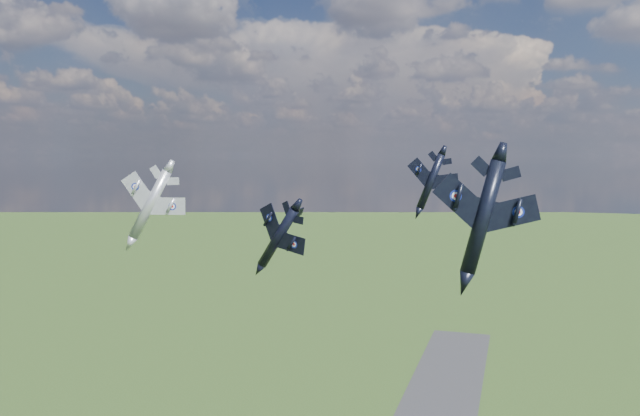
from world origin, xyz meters
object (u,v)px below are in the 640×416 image
(jet_lead_navy, at_px, (278,237))
(jet_high_navy, at_px, (431,181))
(jet_left_silver, at_px, (150,204))
(jet_right_navy, at_px, (483,217))

(jet_lead_navy, height_order, jet_high_navy, jet_high_navy)
(jet_left_silver, bearing_deg, jet_high_navy, 3.71)
(jet_right_navy, height_order, jet_left_silver, jet_right_navy)
(jet_high_navy, height_order, jet_left_silver, jet_high_navy)
(jet_high_navy, relative_size, jet_left_silver, 0.78)
(jet_left_silver, bearing_deg, jet_right_navy, -44.52)
(jet_right_navy, xyz_separation_m, jet_left_silver, (-51.30, 26.77, -2.07))
(jet_lead_navy, xyz_separation_m, jet_left_silver, (-23.47, 5.66, 3.50))
(jet_right_navy, distance_m, jet_left_silver, 57.90)
(jet_lead_navy, height_order, jet_left_silver, jet_left_silver)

